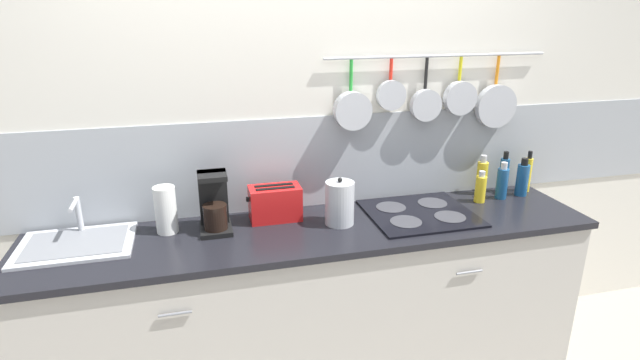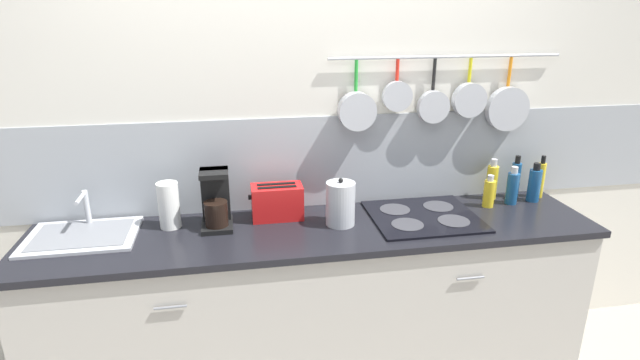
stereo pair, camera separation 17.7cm
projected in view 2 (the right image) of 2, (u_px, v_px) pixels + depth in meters
The scene contains 15 objects.
wall_back at pixel (307, 139), 2.68m from camera, with size 7.20×0.15×2.60m.
cabinet_base at pixel (317, 308), 2.65m from camera, with size 2.80×0.57×0.87m.
countertop at pixel (317, 231), 2.50m from camera, with size 2.84×0.59×0.03m.
sink_basin at pixel (82, 234), 2.39m from camera, with size 0.51×0.38×0.19m.
paper_towel_roll at pixel (169, 205), 2.47m from camera, with size 0.10×0.10×0.23m.
coffee_maker at pixel (216, 203), 2.48m from camera, with size 0.15×0.19×0.29m.
toaster at pixel (277, 202), 2.58m from camera, with size 0.28×0.14×0.18m.
kettle at pixel (340, 204), 2.50m from camera, with size 0.15×0.15×0.25m.
cooktop at pixel (423, 216), 2.61m from camera, with size 0.55×0.50×0.01m.
bottle_vinegar at pixel (489, 193), 2.74m from camera, with size 0.06×0.06×0.18m.
bottle_cooking_wine at pixel (492, 181), 2.84m from camera, with size 0.06×0.06×0.24m.
bottle_olive_oil at pixel (512, 187), 2.77m from camera, with size 0.06×0.06×0.22m.
bottle_hot_sauce at pixel (515, 179), 2.87m from camera, with size 0.05×0.05×0.25m.
bottle_dish_soap at pixel (534, 184), 2.81m from camera, with size 0.07×0.07×0.22m.
bottle_sesame_oil at pixel (541, 179), 2.86m from camera, with size 0.04×0.04×0.25m.
Camera 2 is at (-0.39, -2.24, 1.95)m, focal length 28.00 mm.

